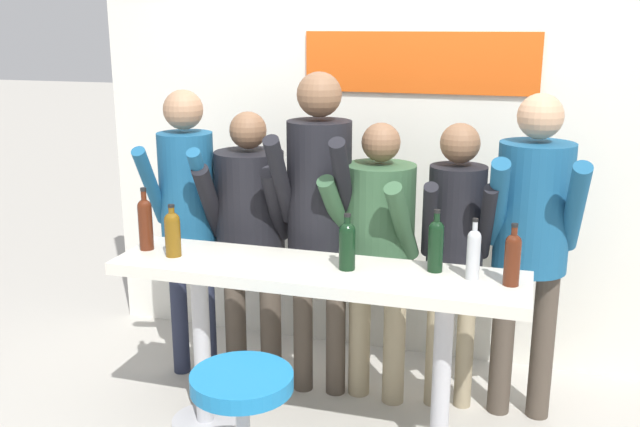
# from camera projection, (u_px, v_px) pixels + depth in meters

# --- Properties ---
(back_wall) EXTENTS (3.62, 0.12, 2.75)m
(back_wall) POSITION_uv_depth(u_px,v_px,m) (374.00, 141.00, 4.47)
(back_wall) COLOR silver
(back_wall) RESTS_ON ground_plane
(tasting_table) EXTENTS (2.02, 0.48, 0.96)m
(tasting_table) POSITION_uv_depth(u_px,v_px,m) (316.00, 303.00, 3.48)
(tasting_table) COLOR silver
(tasting_table) RESTS_ON ground_plane
(bar_stool) EXTENTS (0.45, 0.45, 0.69)m
(bar_stool) POSITION_uv_depth(u_px,v_px,m) (243.00, 422.00, 3.01)
(bar_stool) COLOR #B2B2B7
(bar_stool) RESTS_ON ground_plane
(person_far_left) EXTENTS (0.43, 0.56, 1.74)m
(person_far_left) POSITION_uv_depth(u_px,v_px,m) (187.00, 202.00, 4.13)
(person_far_left) COLOR #23283D
(person_far_left) RESTS_ON ground_plane
(person_left) EXTENTS (0.52, 0.59, 1.62)m
(person_left) POSITION_uv_depth(u_px,v_px,m) (250.00, 220.00, 4.12)
(person_left) COLOR #473D33
(person_left) RESTS_ON ground_plane
(person_center_left) EXTENTS (0.44, 0.58, 1.85)m
(person_center_left) POSITION_uv_depth(u_px,v_px,m) (319.00, 200.00, 3.90)
(person_center_left) COLOR #473D33
(person_center_left) RESTS_ON ground_plane
(person_center) EXTENTS (0.52, 0.59, 1.59)m
(person_center) POSITION_uv_depth(u_px,v_px,m) (378.00, 236.00, 3.87)
(person_center) COLOR gray
(person_center) RESTS_ON ground_plane
(person_center_right) EXTENTS (0.41, 0.52, 1.60)m
(person_center_right) POSITION_uv_depth(u_px,v_px,m) (455.00, 235.00, 3.78)
(person_center_right) COLOR gray
(person_center_right) RESTS_ON ground_plane
(person_right) EXTENTS (0.48, 0.58, 1.76)m
(person_right) POSITION_uv_depth(u_px,v_px,m) (532.00, 225.00, 3.67)
(person_right) COLOR #473D33
(person_right) RESTS_ON ground_plane
(wine_bottle_0) EXTENTS (0.07, 0.07, 0.30)m
(wine_bottle_0) POSITION_uv_depth(u_px,v_px,m) (436.00, 243.00, 3.35)
(wine_bottle_0) COLOR black
(wine_bottle_0) RESTS_ON tasting_table
(wine_bottle_1) EXTENTS (0.08, 0.08, 0.27)m
(wine_bottle_1) POSITION_uv_depth(u_px,v_px,m) (173.00, 232.00, 3.57)
(wine_bottle_1) COLOR brown
(wine_bottle_1) RESTS_ON tasting_table
(wine_bottle_2) EXTENTS (0.08, 0.08, 0.27)m
(wine_bottle_2) POSITION_uv_depth(u_px,v_px,m) (347.00, 243.00, 3.38)
(wine_bottle_2) COLOR black
(wine_bottle_2) RESTS_ON tasting_table
(wine_bottle_3) EXTENTS (0.06, 0.06, 0.29)m
(wine_bottle_3) POSITION_uv_depth(u_px,v_px,m) (474.00, 252.00, 3.24)
(wine_bottle_3) COLOR #B7BCC1
(wine_bottle_3) RESTS_ON tasting_table
(wine_bottle_4) EXTENTS (0.07, 0.07, 0.29)m
(wine_bottle_4) POSITION_uv_depth(u_px,v_px,m) (513.00, 257.00, 3.17)
(wine_bottle_4) COLOR #4C1E0F
(wine_bottle_4) RESTS_ON tasting_table
(wine_bottle_5) EXTENTS (0.07, 0.07, 0.33)m
(wine_bottle_5) POSITION_uv_depth(u_px,v_px,m) (145.00, 222.00, 3.67)
(wine_bottle_5) COLOR #4C1E0F
(wine_bottle_5) RESTS_ON tasting_table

